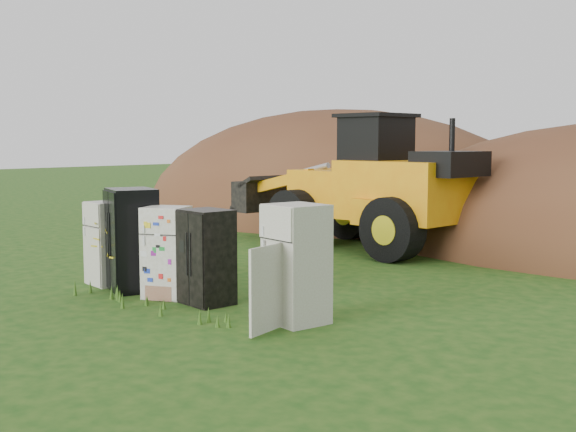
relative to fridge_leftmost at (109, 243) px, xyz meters
The scene contains 8 objects.
ground 2.59m from the fridge_leftmost, ahead, with size 120.00×120.00×0.00m, color #184813.
fridge_leftmost is the anchor object (origin of this frame).
fridge_black_side 0.83m from the fridge_leftmost, ahead, with size 1.02×0.81×1.96m, color black, non-canonical shape.
fridge_sticker 1.81m from the fridge_leftmost, ahead, with size 0.74×0.69×1.67m, color silver, non-canonical shape.
fridge_dark_mid 2.77m from the fridge_leftmost, ahead, with size 0.85×0.70×1.67m, color black, non-canonical shape.
fridge_open_door 4.81m from the fridge_leftmost, ahead, with size 0.85×0.79×1.88m, color silver, non-canonical shape.
wheel_loader 7.49m from the fridge_leftmost, 84.16° to the left, with size 7.36×2.99×3.56m, color orange, non-canonical shape.
dirt_mound_left 14.58m from the fridge_leftmost, 107.23° to the left, with size 16.65×12.49×8.14m, color #4F2B19.
Camera 1 is at (9.31, -8.75, 2.86)m, focal length 45.00 mm.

